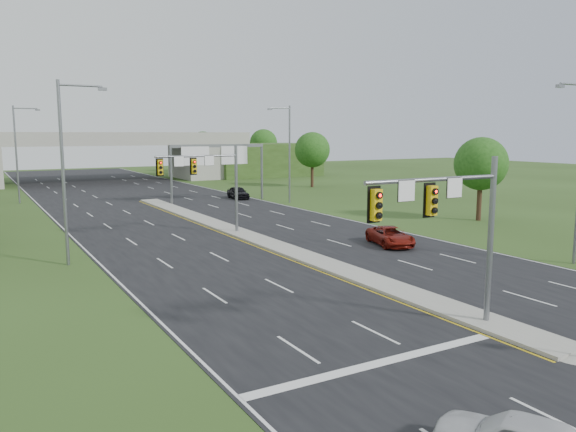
{
  "coord_description": "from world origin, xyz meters",
  "views": [
    {
      "loc": [
        -18.4,
        -15.48,
        7.9
      ],
      "look_at": [
        -1.9,
        13.41,
        3.0
      ],
      "focal_mm": 35.0,
      "sensor_mm": 36.0,
      "label": 1
    }
  ],
  "objects_px": {
    "sign_gantry": "(217,157)",
    "car_far_c": "(238,193)",
    "signal_mast_near": "(453,217)",
    "signal_mast_far": "(210,175)",
    "car_far_a": "(390,236)",
    "overpass": "(96,160)"
  },
  "relations": [
    {
      "from": "car_far_a",
      "to": "car_far_c",
      "type": "distance_m",
      "value": 31.88
    },
    {
      "from": "car_far_a",
      "to": "car_far_c",
      "type": "relative_size",
      "value": 1.09
    },
    {
      "from": "sign_gantry",
      "to": "car_far_c",
      "type": "xyz_separation_m",
      "value": [
        3.42,
        1.8,
        -4.48
      ]
    },
    {
      "from": "overpass",
      "to": "signal_mast_near",
      "type": "bearing_deg",
      "value": -91.62
    },
    {
      "from": "signal_mast_far",
      "to": "car_far_a",
      "type": "height_order",
      "value": "signal_mast_far"
    },
    {
      "from": "signal_mast_near",
      "to": "car_far_a",
      "type": "xyz_separation_m",
      "value": [
        9.64,
        15.04,
        -4.05
      ]
    },
    {
      "from": "signal_mast_far",
      "to": "overpass",
      "type": "height_order",
      "value": "overpass"
    },
    {
      "from": "signal_mast_near",
      "to": "car_far_c",
      "type": "xyz_separation_m",
      "value": [
        12.37,
        46.8,
        -3.96
      ]
    },
    {
      "from": "sign_gantry",
      "to": "car_far_a",
      "type": "xyz_separation_m",
      "value": [
        0.7,
        -29.96,
        -4.56
      ]
    },
    {
      "from": "overpass",
      "to": "car_far_a",
      "type": "bearing_deg",
      "value": -83.53
    },
    {
      "from": "overpass",
      "to": "car_far_a",
      "type": "relative_size",
      "value": 16.94
    },
    {
      "from": "signal_mast_far",
      "to": "sign_gantry",
      "type": "height_order",
      "value": "signal_mast_far"
    },
    {
      "from": "signal_mast_near",
      "to": "overpass",
      "type": "distance_m",
      "value": 80.11
    },
    {
      "from": "signal_mast_near",
      "to": "overpass",
      "type": "relative_size",
      "value": 0.09
    },
    {
      "from": "signal_mast_far",
      "to": "overpass",
      "type": "bearing_deg",
      "value": 87.65
    },
    {
      "from": "signal_mast_far",
      "to": "car_far_a",
      "type": "xyz_separation_m",
      "value": [
        9.64,
        -9.96,
        -4.05
      ]
    },
    {
      "from": "signal_mast_near",
      "to": "signal_mast_far",
      "type": "bearing_deg",
      "value": 90.0
    },
    {
      "from": "signal_mast_far",
      "to": "car_far_c",
      "type": "distance_m",
      "value": 25.37
    },
    {
      "from": "sign_gantry",
      "to": "overpass",
      "type": "height_order",
      "value": "overpass"
    },
    {
      "from": "sign_gantry",
      "to": "signal_mast_near",
      "type": "bearing_deg",
      "value": -101.25
    },
    {
      "from": "sign_gantry",
      "to": "car_far_a",
      "type": "height_order",
      "value": "sign_gantry"
    },
    {
      "from": "car_far_c",
      "to": "signal_mast_far",
      "type": "bearing_deg",
      "value": -114.46
    }
  ]
}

